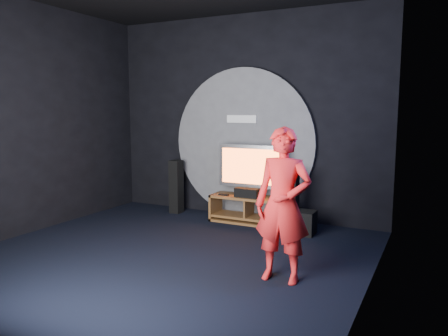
# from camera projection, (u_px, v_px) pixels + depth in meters

# --- Properties ---
(floor) EXTENTS (5.00, 5.00, 0.00)m
(floor) POSITION_uv_depth(u_px,v_px,m) (165.00, 257.00, 5.63)
(floor) COLOR black
(floor) RESTS_ON ground
(back_wall) EXTENTS (5.00, 0.04, 3.50)m
(back_wall) POSITION_uv_depth(u_px,v_px,m) (244.00, 117.00, 7.61)
(back_wall) COLOR black
(back_wall) RESTS_ON ground
(left_wall) EXTENTS (0.04, 5.00, 3.50)m
(left_wall) POSITION_uv_depth(u_px,v_px,m) (23.00, 119.00, 6.50)
(left_wall) COLOR black
(left_wall) RESTS_ON ground
(right_wall) EXTENTS (0.04, 5.00, 3.50)m
(right_wall) POSITION_uv_depth(u_px,v_px,m) (373.00, 124.00, 4.29)
(right_wall) COLOR black
(right_wall) RESTS_ON ground
(wall_disc_panel) EXTENTS (2.60, 0.11, 2.60)m
(wall_disc_panel) POSITION_uv_depth(u_px,v_px,m) (243.00, 143.00, 7.62)
(wall_disc_panel) COLOR #515156
(wall_disc_panel) RESTS_ON ground
(media_console) EXTENTS (1.30, 0.45, 0.45)m
(media_console) POSITION_uv_depth(u_px,v_px,m) (249.00, 211.00, 7.29)
(media_console) COLOR brown
(media_console) RESTS_ON ground
(tv) EXTENTS (1.15, 0.22, 0.85)m
(tv) POSITION_uv_depth(u_px,v_px,m) (251.00, 168.00, 7.25)
(tv) COLOR #AAA9B1
(tv) RESTS_ON media_console
(center_speaker) EXTENTS (0.40, 0.15, 0.15)m
(center_speaker) POSITION_uv_depth(u_px,v_px,m) (247.00, 193.00, 7.16)
(center_speaker) COLOR black
(center_speaker) RESTS_ON media_console
(remote) EXTENTS (0.18, 0.05, 0.02)m
(remote) POSITION_uv_depth(u_px,v_px,m) (224.00, 195.00, 7.33)
(remote) COLOR black
(remote) RESTS_ON media_console
(tower_speaker_left) EXTENTS (0.19, 0.22, 0.97)m
(tower_speaker_left) POSITION_uv_depth(u_px,v_px,m) (176.00, 187.00, 7.97)
(tower_speaker_left) COLOR black
(tower_speaker_left) RESTS_ON ground
(tower_speaker_right) EXTENTS (0.19, 0.22, 0.97)m
(tower_speaker_right) POSITION_uv_depth(u_px,v_px,m) (291.00, 200.00, 6.77)
(tower_speaker_right) COLOR black
(tower_speaker_right) RESTS_ON ground
(subwoofer) EXTENTS (0.33, 0.33, 0.36)m
(subwoofer) POSITION_uv_depth(u_px,v_px,m) (304.00, 223.00, 6.62)
(subwoofer) COLOR black
(subwoofer) RESTS_ON ground
(player) EXTENTS (0.63, 0.43, 1.71)m
(player) POSITION_uv_depth(u_px,v_px,m) (283.00, 205.00, 4.76)
(player) COLOR red
(player) RESTS_ON ground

